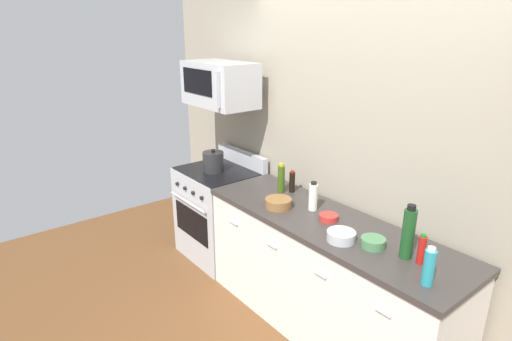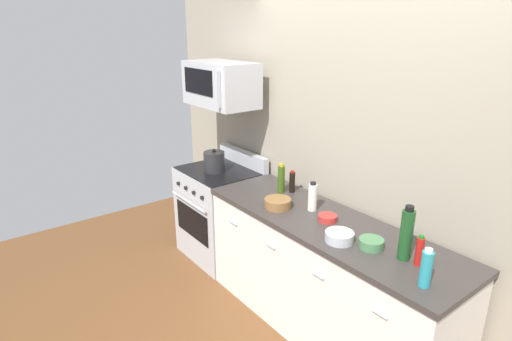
# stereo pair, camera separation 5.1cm
# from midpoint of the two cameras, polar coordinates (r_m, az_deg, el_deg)

# --- Properties ---
(ground_plane) EXTENTS (6.25, 6.25, 0.00)m
(ground_plane) POSITION_cam_midpoint_polar(r_m,az_deg,el_deg) (3.60, 8.37, -20.08)
(ground_plane) COLOR brown
(back_wall) EXTENTS (5.21, 0.10, 2.70)m
(back_wall) POSITION_cam_midpoint_polar(r_m,az_deg,el_deg) (3.25, 14.51, 2.15)
(back_wall) COLOR #9E937F
(back_wall) RESTS_ON ground_plane
(counter_unit) EXTENTS (2.12, 0.66, 0.92)m
(counter_unit) POSITION_cam_midpoint_polar(r_m,az_deg,el_deg) (3.33, 8.75, -13.93)
(counter_unit) COLOR silver
(counter_unit) RESTS_ON ground_plane
(range_oven) EXTENTS (0.76, 0.69, 1.07)m
(range_oven) POSITION_cam_midpoint_polar(r_m,az_deg,el_deg) (4.30, -5.30, -5.67)
(range_oven) COLOR #B7BABF
(range_oven) RESTS_ON ground_plane
(microwave) EXTENTS (0.74, 0.44, 0.40)m
(microwave) POSITION_cam_midpoint_polar(r_m,az_deg,el_deg) (3.96, -5.32, 11.57)
(microwave) COLOR #B7BABF
(bottle_wine_green) EXTENTS (0.08, 0.08, 0.35)m
(bottle_wine_green) POSITION_cam_midpoint_polar(r_m,az_deg,el_deg) (2.69, 19.34, -8.01)
(bottle_wine_green) COLOR #19471E
(bottle_wine_green) RESTS_ON countertop_slab
(bottle_soy_sauce_dark) EXTENTS (0.05, 0.05, 0.19)m
(bottle_soy_sauce_dark) POSITION_cam_midpoint_polar(r_m,az_deg,el_deg) (3.57, 4.50, -1.52)
(bottle_soy_sauce_dark) COLOR black
(bottle_soy_sauce_dark) RESTS_ON countertop_slab
(bottle_dish_soap) EXTENTS (0.06, 0.06, 0.23)m
(bottle_dish_soap) POSITION_cam_midpoint_polar(r_m,az_deg,el_deg) (2.50, 21.82, -12.03)
(bottle_dish_soap) COLOR teal
(bottle_dish_soap) RESTS_ON countertop_slab
(bottle_vinegar_white) EXTENTS (0.07, 0.07, 0.23)m
(bottle_vinegar_white) POSITION_cam_midpoint_polar(r_m,az_deg,el_deg) (3.23, 7.29, -3.52)
(bottle_vinegar_white) COLOR silver
(bottle_vinegar_white) RESTS_ON countertop_slab
(bottle_olive_oil) EXTENTS (0.06, 0.06, 0.25)m
(bottle_olive_oil) POSITION_cam_midpoint_polar(r_m,az_deg,el_deg) (3.55, 3.02, -1.11)
(bottle_olive_oil) COLOR #385114
(bottle_olive_oil) RESTS_ON countertop_slab
(bottle_hot_sauce_red) EXTENTS (0.05, 0.05, 0.19)m
(bottle_hot_sauce_red) POSITION_cam_midpoint_polar(r_m,az_deg,el_deg) (2.70, 20.99, -9.97)
(bottle_hot_sauce_red) COLOR #B21914
(bottle_hot_sauce_red) RESTS_ON countertop_slab
(bowl_red_small) EXTENTS (0.14, 0.14, 0.05)m
(bowl_red_small) POSITION_cam_midpoint_polar(r_m,az_deg,el_deg) (3.11, 9.33, -6.26)
(bowl_red_small) COLOR #B72D28
(bowl_red_small) RESTS_ON countertop_slab
(bowl_wooden_salad) EXTENTS (0.21, 0.21, 0.07)m
(bowl_wooden_salad) POSITION_cam_midpoint_polar(r_m,az_deg,el_deg) (3.28, 2.60, -4.37)
(bowl_wooden_salad) COLOR brown
(bowl_wooden_salad) RESTS_ON countertop_slab
(bowl_steel_prep) EXTENTS (0.19, 0.19, 0.07)m
(bowl_steel_prep) POSITION_cam_midpoint_polar(r_m,az_deg,el_deg) (2.85, 10.95, -8.67)
(bowl_steel_prep) COLOR #B2B5BA
(bowl_steel_prep) RESTS_ON countertop_slab
(bowl_green_glaze) EXTENTS (0.16, 0.16, 0.06)m
(bowl_green_glaze) POSITION_cam_midpoint_polar(r_m,az_deg,el_deg) (2.82, 15.05, -9.36)
(bowl_green_glaze) COLOR #477A4C
(bowl_green_glaze) RESTS_ON countertop_slab
(stockpot) EXTENTS (0.20, 0.20, 0.23)m
(stockpot) POSITION_cam_midpoint_polar(r_m,az_deg,el_deg) (4.07, -6.16, 1.19)
(stockpot) COLOR #262628
(stockpot) RESTS_ON range_oven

